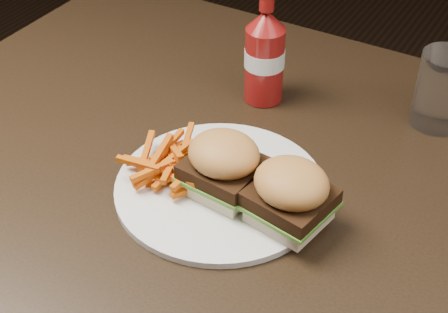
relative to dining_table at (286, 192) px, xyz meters
The scene contains 7 objects.
dining_table is the anchor object (origin of this frame).
plate 0.09m from the dining_table, 137.22° to the right, with size 0.27×0.27×0.01m, color white.
sandwich_half_a 0.10m from the dining_table, 130.42° to the right, with size 0.08×0.08×0.02m, color #F8F1C5.
sandwich_half_b 0.09m from the dining_table, 63.07° to the right, with size 0.08×0.08×0.02m, color #F1E3C0.
fries_pile 0.16m from the dining_table, 151.74° to the right, with size 0.10×0.10×0.04m, color #C55D03, non-canonical shape.
ketchup_bottle 0.21m from the dining_table, 127.16° to the left, with size 0.06×0.06×0.12m, color maroon.
tumbler 0.27m from the dining_table, 60.88° to the left, with size 0.07×0.07×0.12m, color white.
Camera 1 is at (0.28, -0.64, 1.34)m, focal length 55.00 mm.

